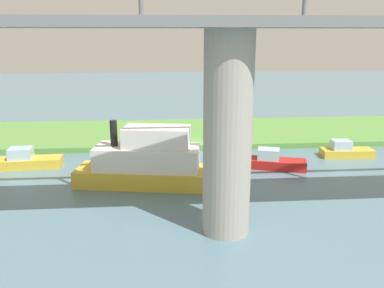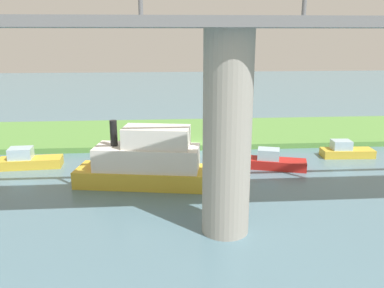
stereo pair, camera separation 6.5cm
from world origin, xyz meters
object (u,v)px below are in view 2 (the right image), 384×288
object	(u,v)px
pontoon_yellow	(145,161)
houseboat_blue	(149,159)
motorboat_white	(346,151)
bridge_pylon	(227,136)
person_on_bank	(234,133)
mooring_post	(183,139)
riverboat_paddlewheel	(274,161)
motorboat_red	(28,160)

from	to	relation	value
pontoon_yellow	houseboat_blue	size ratio (longest dim) A/B	2.21
pontoon_yellow	motorboat_white	distance (m)	18.11
pontoon_yellow	motorboat_white	world-z (taller)	pontoon_yellow
bridge_pylon	houseboat_blue	distance (m)	13.64
bridge_pylon	person_on_bank	distance (m)	18.20
mooring_post	person_on_bank	bearing A→B (deg)	-171.70
person_on_bank	mooring_post	bearing A→B (deg)	8.30
riverboat_paddlewheel	houseboat_blue	bearing A→B (deg)	-9.26
bridge_pylon	houseboat_blue	size ratio (longest dim) A/B	2.50
bridge_pylon	motorboat_white	size ratio (longest dim) A/B	2.37
person_on_bank	motorboat_red	xyz separation A→B (m)	(17.67, 5.24, -0.62)
mooring_post	riverboat_paddlewheel	bearing A→B (deg)	137.67
mooring_post	riverboat_paddlewheel	world-z (taller)	riverboat_paddlewheel
bridge_pylon	mooring_post	distance (m)	17.27
motorboat_white	motorboat_red	distance (m)	26.74
motorboat_white	riverboat_paddlewheel	size ratio (longest dim) A/B	0.91
pontoon_yellow	mooring_post	bearing A→B (deg)	-109.51
bridge_pylon	riverboat_paddlewheel	distance (m)	12.70
bridge_pylon	riverboat_paddlewheel	world-z (taller)	bridge_pylon
pontoon_yellow	motorboat_red	xyz separation A→B (m)	(9.50, -4.65, -1.13)
person_on_bank	motorboat_red	world-z (taller)	person_on_bank
mooring_post	bridge_pylon	bearing A→B (deg)	94.51
houseboat_blue	bridge_pylon	bearing A→B (deg)	110.05
riverboat_paddlewheel	person_on_bank	bearing A→B (deg)	-74.19
mooring_post	motorboat_red	distance (m)	13.53
person_on_bank	motorboat_white	size ratio (longest dim) A/B	0.31
riverboat_paddlewheel	motorboat_red	xyz separation A→B (m)	(19.66, -1.77, 0.03)
mooring_post	motorboat_white	size ratio (longest dim) A/B	0.17
motorboat_white	person_on_bank	bearing A→B (deg)	-26.15
mooring_post	houseboat_blue	distance (m)	5.59
motorboat_white	motorboat_red	bearing A→B (deg)	1.70
person_on_bank	motorboat_red	bearing A→B (deg)	16.52
bridge_pylon	riverboat_paddlewheel	xyz separation A→B (m)	(-5.60, -10.35, -4.78)
bridge_pylon	motorboat_red	world-z (taller)	bridge_pylon
person_on_bank	riverboat_paddlewheel	bearing A→B (deg)	105.81
pontoon_yellow	person_on_bank	bearing A→B (deg)	-129.57
motorboat_red	pontoon_yellow	bearing A→B (deg)	153.94
mooring_post	houseboat_blue	xyz separation A→B (m)	(3.06, 4.67, -0.41)
person_on_bank	riverboat_paddlewheel	size ratio (longest dim) A/B	0.28
motorboat_white	houseboat_blue	world-z (taller)	motorboat_white
houseboat_blue	riverboat_paddlewheel	size ratio (longest dim) A/B	0.86
bridge_pylon	motorboat_red	size ratio (longest dim) A/B	2.12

